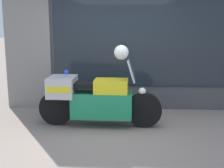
% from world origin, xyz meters
% --- Properties ---
extents(ground_plane, '(60.00, 60.00, 0.00)m').
position_xyz_m(ground_plane, '(0.00, 0.00, 0.00)').
color(ground_plane, gray).
extents(shop_building, '(5.27, 0.55, 3.42)m').
position_xyz_m(shop_building, '(-0.43, 2.00, 1.72)').
color(shop_building, '#424247').
rests_on(shop_building, ground).
extents(window_display, '(3.77, 0.30, 2.06)m').
position_xyz_m(window_display, '(0.45, 2.03, 0.49)').
color(window_display, slate).
rests_on(window_display, ground).
extents(paramedic_motorcycle, '(2.38, 0.63, 1.30)m').
position_xyz_m(paramedic_motorcycle, '(-0.47, 0.58, 0.55)').
color(paramedic_motorcycle, black).
rests_on(paramedic_motorcycle, ground).
extents(white_helmet, '(0.27, 0.27, 0.27)m').
position_xyz_m(white_helmet, '(0.06, 0.57, 1.44)').
color(white_helmet, white).
rests_on(white_helmet, paramedic_motorcycle).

